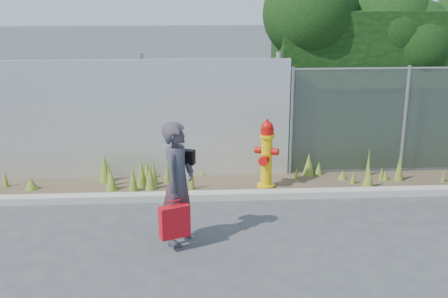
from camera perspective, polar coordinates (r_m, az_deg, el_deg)
name	(u,v)px	position (r m, az deg, el deg)	size (l,w,h in m)	color
ground	(252,247)	(7.89, 2.84, -9.89)	(80.00, 80.00, 0.00)	#3E3E40
curb	(240,195)	(9.51, 1.66, -4.70)	(16.00, 0.22, 0.12)	#A5A295
weed_strip	(242,178)	(10.12, 1.80, -2.93)	(16.00, 1.33, 0.54)	#49392A
corrugated_fence	(56,121)	(10.59, -16.69, 2.76)	(8.50, 0.21, 2.30)	silver
hedge	(445,55)	(12.21, 21.49, 8.84)	(7.62, 2.05, 3.89)	black
fire_hydrant	(267,155)	(9.83, 4.35, -0.64)	(0.42, 0.38, 1.25)	#E5B50C
woman	(178,183)	(7.74, -4.68, -3.49)	(0.63, 0.41, 1.73)	#0E515E
red_tote_bag	(175,221)	(7.63, -5.04, -7.35)	(0.41, 0.15, 0.53)	#A80921
black_shoulder_bag	(185,157)	(7.85, -3.96, -0.78)	(0.27, 0.11, 0.20)	black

